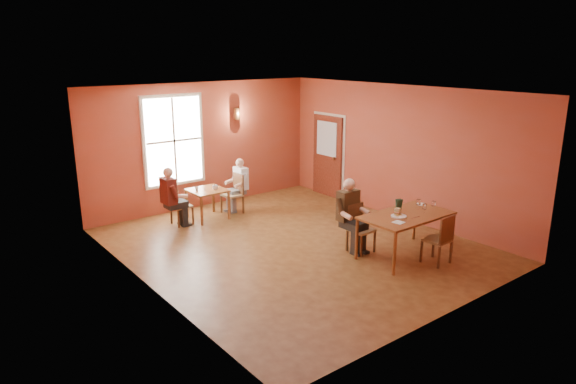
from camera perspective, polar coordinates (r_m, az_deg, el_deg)
ground at (r=10.18m, az=0.70°, el=-5.94°), size 6.00×7.00×0.01m
wall_back at (r=12.59m, az=-9.33°, el=5.16°), size 6.00×0.04×3.00m
wall_front at (r=7.44m, az=17.88°, el=-2.70°), size 6.00×0.04×3.00m
wall_left at (r=8.25m, az=-15.74°, el=-0.74°), size 0.04×7.00×3.00m
wall_right at (r=11.80m, az=12.19°, el=4.32°), size 0.04×7.00×3.00m
ceiling at (r=9.50m, az=0.76°, el=11.14°), size 6.00×7.00×0.04m
window at (r=12.16m, az=-12.57°, el=5.58°), size 1.36×0.10×1.96m
door at (r=13.41m, az=4.37°, el=3.99°), size 0.12×1.04×2.10m
wall_sconce at (r=12.86m, az=-5.71°, el=8.66°), size 0.16×0.16×0.28m
main_table at (r=9.80m, az=12.92°, el=-4.70°), size 1.73×0.97×0.81m
chair_diner_main at (r=9.82m, az=8.15°, el=-4.07°), size 0.40×0.40×0.92m
diner_main at (r=9.73m, az=8.32°, el=-2.90°), size 0.54×0.54×1.35m
chair_empty at (r=9.60m, az=16.23°, el=-5.01°), size 0.42×0.42×0.92m
plate_food at (r=9.50m, az=12.20°, el=-2.59°), size 0.35×0.35×0.04m
sandwich at (r=9.57m, az=12.06°, el=-2.21°), size 0.11×0.11×0.11m
goblet_a at (r=10.00m, az=14.28°, el=-1.30°), size 0.11×0.11×0.21m
goblet_b at (r=10.02m, az=15.86°, el=-1.42°), size 0.09×0.09×0.19m
goblet_c at (r=9.77m, az=14.92°, el=-1.77°), size 0.10×0.10×0.20m
menu_stand at (r=9.91m, az=12.22°, el=-1.34°), size 0.13×0.09×0.20m
knife at (r=9.53m, az=14.00°, el=-2.75°), size 0.22×0.04×0.00m
napkin at (r=9.20m, az=12.19°, el=-3.31°), size 0.20×0.20×0.01m
side_plate at (r=10.34m, az=14.54°, el=-1.31°), size 0.23×0.23×0.01m
second_table at (r=11.80m, az=-8.91°, el=-1.33°), size 0.77×0.77×0.68m
chair_diner_white at (r=12.08m, az=-6.25°, el=-0.22°), size 0.41×0.41×0.93m
diner_white at (r=12.05m, az=-6.15°, el=0.46°), size 0.49×0.49×1.22m
chair_diner_maroon at (r=11.49m, az=-11.75°, el=-1.44°), size 0.39×0.39×0.87m
diner_maroon at (r=11.41m, az=-11.94°, el=-0.45°), size 0.52×0.52×1.30m
cup_a at (r=11.68m, az=-8.10°, el=0.52°), size 0.16×0.16×0.10m
cup_b at (r=11.66m, az=-10.11°, el=0.37°), size 0.11×0.11×0.08m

